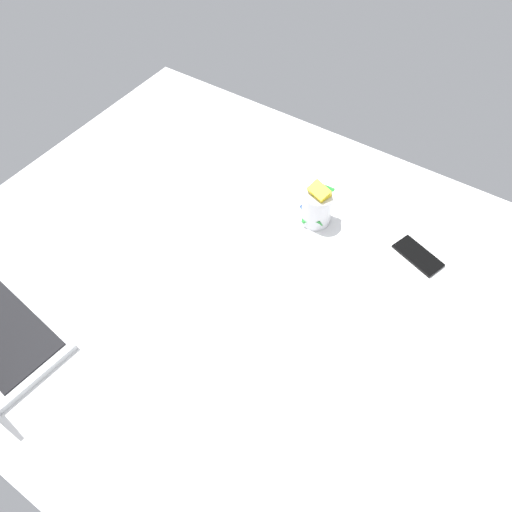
# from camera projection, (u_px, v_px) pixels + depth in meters

# --- Properties ---
(bed_mattress) EXTENTS (1.80, 1.40, 0.18)m
(bed_mattress) POSITION_uv_depth(u_px,v_px,m) (254.00, 301.00, 1.35)
(bed_mattress) COLOR white
(bed_mattress) RESTS_ON ground
(snack_cup) EXTENTS (0.09, 0.10, 0.15)m
(snack_cup) POSITION_uv_depth(u_px,v_px,m) (317.00, 206.00, 1.37)
(snack_cup) COLOR silver
(snack_cup) RESTS_ON bed_mattress
(cell_phone) EXTENTS (0.15, 0.11, 0.01)m
(cell_phone) POSITION_uv_depth(u_px,v_px,m) (418.00, 256.00, 1.33)
(cell_phone) COLOR black
(cell_phone) RESTS_ON bed_mattress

